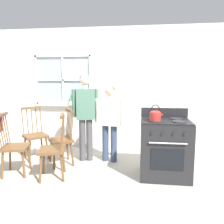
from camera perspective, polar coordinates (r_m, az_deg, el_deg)
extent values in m
plane|color=#B2AD9E|center=(3.93, -8.20, -14.98)|extent=(16.00, 16.00, 0.00)
cube|color=white|center=(5.90, -26.91, 5.45)|extent=(1.78, 0.06, 2.70)
cube|color=white|center=(4.91, 13.86, 5.72)|extent=(3.31, 0.06, 2.70)
cube|color=white|center=(5.29, -12.27, -3.37)|extent=(1.32, 0.06, 1.00)
cube|color=white|center=(5.26, -12.93, 17.48)|extent=(1.32, 0.06, 0.58)
cube|color=silver|center=(5.14, -12.73, 1.75)|extent=(1.38, 0.10, 0.03)
cube|color=#9EB7C6|center=(5.20, -12.59, 8.17)|extent=(1.26, 0.01, 1.06)
cube|color=silver|center=(5.17, -12.70, 8.16)|extent=(0.04, 0.02, 1.12)
cube|color=silver|center=(5.17, -12.70, 8.16)|extent=(1.32, 0.02, 0.04)
cube|color=silver|center=(5.42, -19.13, 7.91)|extent=(0.04, 0.03, 1.12)
cube|color=silver|center=(4.99, -5.70, 8.33)|extent=(0.04, 0.03, 1.12)
cube|color=silver|center=(5.20, -12.90, 14.12)|extent=(1.32, 0.03, 0.04)
cube|color=silver|center=(5.19, -12.51, 2.21)|extent=(1.32, 0.03, 0.04)
cube|color=brown|center=(3.97, -23.89, -8.39)|extent=(0.49, 0.50, 0.04)
cylinder|color=brown|center=(3.84, -22.14, -12.61)|extent=(0.08, 0.07, 0.44)
cylinder|color=brown|center=(4.15, -20.82, -10.98)|extent=(0.07, 0.08, 0.44)
cylinder|color=brown|center=(3.94, -26.72, -12.35)|extent=(0.07, 0.08, 0.44)
cylinder|color=brown|center=(4.24, -25.08, -10.80)|extent=(0.08, 0.07, 0.44)
cylinder|color=brown|center=(3.88, -26.92, -4.93)|extent=(0.08, 0.03, 0.53)
cylinder|color=brown|center=(3.96, -26.46, -4.64)|extent=(0.08, 0.03, 0.53)
cylinder|color=brown|center=(4.04, -26.02, -4.36)|extent=(0.08, 0.03, 0.53)
cylinder|color=brown|center=(4.12, -25.59, -4.09)|extent=(0.08, 0.03, 0.53)
cube|color=brown|center=(3.91, -26.72, -0.65)|extent=(0.13, 0.38, 0.04)
cube|color=brown|center=(4.15, -13.24, -7.16)|extent=(0.56, 0.57, 0.04)
cylinder|color=brown|center=(4.35, -15.70, -9.83)|extent=(0.09, 0.06, 0.44)
cylinder|color=brown|center=(4.03, -14.86, -11.25)|extent=(0.06, 0.09, 0.44)
cylinder|color=brown|center=(4.41, -11.55, -9.44)|extent=(0.06, 0.09, 0.44)
cylinder|color=brown|center=(4.10, -10.38, -10.80)|extent=(0.09, 0.06, 0.44)
cylinder|color=brown|center=(4.30, -11.65, -2.97)|extent=(0.07, 0.05, 0.53)
cylinder|color=brown|center=(4.21, -11.35, -3.19)|extent=(0.07, 0.05, 0.53)
cylinder|color=brown|center=(4.13, -11.05, -3.42)|extent=(0.07, 0.05, 0.53)
cylinder|color=brown|center=(4.04, -10.73, -3.65)|extent=(0.07, 0.05, 0.53)
cylinder|color=brown|center=(3.96, -10.39, -3.90)|extent=(0.07, 0.05, 0.53)
cube|color=brown|center=(4.08, -11.16, 0.42)|extent=(0.24, 0.34, 0.04)
cube|color=brown|center=(4.59, -19.38, -5.92)|extent=(0.58, 0.58, 0.04)
cylinder|color=brown|center=(4.46, -20.70, -9.61)|extent=(0.05, 0.09, 0.44)
cylinder|color=brown|center=(4.56, -16.56, -9.02)|extent=(0.09, 0.05, 0.44)
cylinder|color=brown|center=(4.76, -21.80, -8.56)|extent=(0.09, 0.05, 0.44)
cylinder|color=brown|center=(4.85, -17.89, -8.04)|extent=(0.05, 0.09, 0.44)
cylinder|color=brown|center=(4.65, -22.28, -2.57)|extent=(0.06, 0.06, 0.53)
cylinder|color=brown|center=(4.67, -21.22, -2.47)|extent=(0.06, 0.06, 0.53)
cylinder|color=brown|center=(4.70, -20.16, -2.36)|extent=(0.06, 0.06, 0.53)
cylinder|color=brown|center=(4.72, -19.12, -2.25)|extent=(0.06, 0.06, 0.53)
cylinder|color=brown|center=(4.75, -18.09, -2.15)|extent=(0.06, 0.06, 0.53)
cube|color=brown|center=(4.66, -20.33, 1.01)|extent=(0.30, 0.29, 0.04)
cube|color=brown|center=(3.63, -15.42, -9.49)|extent=(0.50, 0.52, 0.04)
cylinder|color=brown|center=(3.89, -17.41, -12.12)|extent=(0.08, 0.07, 0.44)
cylinder|color=brown|center=(3.57, -18.20, -13.99)|extent=(0.07, 0.08, 0.44)
cylinder|color=brown|center=(3.85, -12.59, -12.12)|extent=(0.07, 0.08, 0.44)
cylinder|color=brown|center=(3.54, -12.92, -14.02)|extent=(0.08, 0.07, 0.44)
cylinder|color=brown|center=(3.72, -12.67, -4.75)|extent=(0.08, 0.04, 0.53)
cylinder|color=brown|center=(3.63, -12.75, -5.07)|extent=(0.08, 0.04, 0.53)
cylinder|color=brown|center=(3.54, -12.84, -5.40)|extent=(0.08, 0.04, 0.53)
cylinder|color=brown|center=(3.46, -12.93, -5.75)|extent=(0.08, 0.04, 0.53)
cylinder|color=brown|center=(3.37, -13.03, -6.11)|extent=(0.08, 0.04, 0.53)
cube|color=brown|center=(3.49, -12.99, -0.94)|extent=(0.15, 0.38, 0.04)
cylinder|color=#4C4C51|center=(4.28, -7.71, -7.24)|extent=(0.12, 0.12, 0.82)
cylinder|color=#4C4C51|center=(4.29, -5.91, -7.19)|extent=(0.12, 0.12, 0.82)
cube|color=#4C7560|center=(4.15, -6.97, 2.05)|extent=(0.39, 0.30, 0.57)
cylinder|color=#4C7560|center=(4.13, -9.91, 2.27)|extent=(0.11, 0.13, 0.53)
cylinder|color=#4C7560|center=(4.15, -4.03, 2.40)|extent=(0.11, 0.13, 0.53)
cylinder|color=beige|center=(4.13, -7.05, 6.48)|extent=(0.10, 0.10, 0.07)
sphere|color=beige|center=(4.13, -7.08, 8.33)|extent=(0.20, 0.20, 0.20)
ellipsoid|color=#332319|center=(4.15, -7.10, 8.57)|extent=(0.20, 0.20, 0.16)
cylinder|color=#384766|center=(4.25, -1.72, -8.03)|extent=(0.12, 0.12, 0.71)
cylinder|color=#384766|center=(4.19, 0.47, -8.24)|extent=(0.12, 0.12, 0.71)
cube|color=white|center=(4.09, -0.65, 0.02)|extent=(0.48, 0.30, 0.50)
cylinder|color=white|center=(4.17, -4.09, 0.42)|extent=(0.10, 0.12, 0.46)
cylinder|color=white|center=(3.99, 2.75, 0.09)|extent=(0.10, 0.12, 0.46)
cylinder|color=beige|center=(4.06, -0.65, 3.93)|extent=(0.10, 0.10, 0.06)
sphere|color=beige|center=(4.05, -0.66, 5.64)|extent=(0.18, 0.18, 0.18)
ellipsoid|color=brown|center=(4.07, -0.58, 5.88)|extent=(0.19, 0.19, 0.15)
cube|color=#232326|center=(3.66, 13.63, -9.43)|extent=(0.78, 0.64, 0.90)
cube|color=black|center=(3.55, 13.88, -2.29)|extent=(0.76, 0.61, 0.02)
cylinder|color=#2D2D30|center=(3.40, 11.21, -2.34)|extent=(0.20, 0.20, 0.02)
cylinder|color=#2D2D30|center=(3.44, 17.02, -2.42)|extent=(0.20, 0.20, 0.02)
cylinder|color=#2D2D30|center=(3.65, 10.94, -1.61)|extent=(0.20, 0.20, 0.02)
cylinder|color=#2D2D30|center=(3.69, 16.36, -1.69)|extent=(0.20, 0.20, 0.02)
cube|color=#232326|center=(3.82, 13.44, -0.14)|extent=(0.78, 0.06, 0.16)
cube|color=black|center=(3.37, 14.20, -11.96)|extent=(0.48, 0.01, 0.32)
cylinder|color=silver|center=(3.27, 14.40, -7.94)|extent=(0.54, 0.02, 0.02)
cylinder|color=#232326|center=(3.23, 10.34, -5.39)|extent=(0.04, 0.02, 0.04)
cylinder|color=#232326|center=(3.24, 13.09, -5.42)|extent=(0.04, 0.02, 0.04)
cylinder|color=#232326|center=(3.26, 15.82, -5.44)|extent=(0.04, 0.02, 0.04)
cylinder|color=#232326|center=(3.29, 18.51, -5.45)|extent=(0.04, 0.02, 0.04)
cylinder|color=red|center=(3.39, 11.24, -1.19)|extent=(0.17, 0.17, 0.12)
ellipsoid|color=red|center=(3.38, 11.27, -0.19)|extent=(0.16, 0.16, 0.07)
sphere|color=black|center=(3.37, 11.29, 0.56)|extent=(0.03, 0.03, 0.03)
cylinder|color=red|center=(3.39, 12.61, -0.92)|extent=(0.08, 0.03, 0.07)
torus|color=black|center=(3.37, 11.30, 0.90)|extent=(0.12, 0.01, 0.12)
cylinder|color=beige|center=(5.06, -10.74, 2.34)|extent=(0.13, 0.13, 0.08)
cylinder|color=#33261C|center=(5.06, -10.75, 2.71)|extent=(0.12, 0.12, 0.01)
cone|color=#286033|center=(5.05, -10.56, 4.09)|extent=(0.07, 0.05, 0.23)
cone|color=#286033|center=(5.07, -10.89, 3.57)|extent=(0.06, 0.05, 0.14)
cone|color=#286033|center=(5.04, -10.87, 3.68)|extent=(0.04, 0.08, 0.16)
torus|color=maroon|center=(3.91, -26.87, -0.43)|extent=(0.15, 0.15, 0.01)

